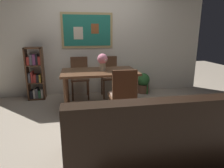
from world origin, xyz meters
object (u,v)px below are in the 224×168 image
dining_chair_far_right (109,73)px  bookshelf (35,75)px  dining_chair_far_left (80,74)px  flower_vase (102,60)px  leather_couch (146,137)px  tv_remote (119,72)px  potted_ivy (143,83)px  dining_chair_near_right (123,92)px  dining_table (99,76)px

dining_chair_far_right → bookshelf: size_ratio=0.80×
dining_chair_far_left → dining_chair_far_right: bearing=-1.2°
flower_vase → leather_couch: bearing=-82.3°
leather_couch → tv_remote: 1.65m
dining_chair_far_left → potted_ivy: 1.55m
leather_couch → flower_vase: 1.91m
dining_chair_near_right → tv_remote: bearing=84.9°
potted_ivy → flower_vase: bearing=-143.7°
potted_ivy → flower_vase: (-1.11, -0.81, 0.70)m
flower_vase → tv_remote: size_ratio=2.00×
bookshelf → potted_ivy: (2.48, -0.01, -0.30)m
potted_ivy → dining_chair_near_right: bearing=-119.5°
tv_remote → dining_chair_near_right: bearing=-95.1°
dining_chair_far_left → bookshelf: (-0.95, 0.05, 0.01)m
dining_chair_far_right → tv_remote: (0.00, -0.96, 0.22)m
dining_table → flower_vase: size_ratio=4.39×
leather_couch → dining_chair_far_right: bearing=89.5°
dining_table → dining_chair_near_right: size_ratio=1.56×
dining_chair_far_right → bookshelf: 1.64m
dining_chair_far_right → bookshelf: (-1.64, 0.06, 0.01)m
dining_chair_far_right → dining_chair_near_right: size_ratio=1.00×
dining_chair_near_right → leather_couch: (0.03, -1.03, -0.22)m
dining_chair_far_right → dining_chair_near_right: bearing=-91.8°
dining_table → dining_chair_far_left: (-0.35, 0.76, -0.10)m
bookshelf → potted_ivy: 2.50m
dining_chair_far_right → flower_vase: (-0.26, -0.76, 0.40)m
dining_chair_far_left → flower_vase: 0.97m
bookshelf → tv_remote: bearing=-31.9°
dining_chair_far_left → flower_vase: bearing=-61.5°
dining_table → dining_chair_far_left: bearing=115.0°
flower_vase → potted_ivy: bearing=36.3°
bookshelf → flower_vase: (1.37, -0.82, 0.40)m
bookshelf → flower_vase: size_ratio=3.53×
potted_ivy → tv_remote: size_ratio=3.44×
dining_table → bookshelf: 1.54m
flower_vase → tv_remote: flower_vase is taller
tv_remote → dining_table: bearing=147.5°
dining_table → dining_chair_far_right: (0.33, 0.75, -0.10)m
flower_vase → dining_chair_far_right: bearing=70.9°
dining_chair_far_right → tv_remote: 0.98m
leather_couch → flower_vase: flower_vase is taller
leather_couch → flower_vase: bearing=97.7°
dining_chair_far_right → tv_remote: bearing=-89.8°
leather_couch → bookshelf: 3.08m
potted_ivy → leather_couch: bearing=-108.4°
dining_chair_far_left → leather_couch: bearing=-75.5°
tv_remote → dining_chair_far_right: bearing=90.2°
dining_chair_far_left → leather_couch: dining_chair_far_left is taller
dining_table → potted_ivy: size_ratio=2.55×
tv_remote → dining_chair_far_left: bearing=125.2°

